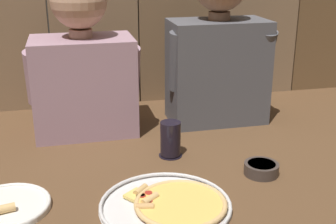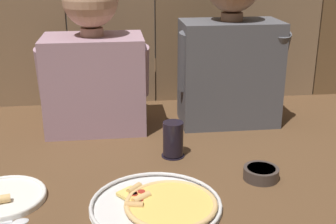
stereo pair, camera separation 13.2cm
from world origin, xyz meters
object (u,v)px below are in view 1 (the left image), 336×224
at_px(pizza_tray, 170,204).
at_px(dipping_bowl, 261,168).
at_px(dinner_plate, 6,206).
at_px(diner_right, 218,44).
at_px(diner_left, 83,60).
at_px(drinking_glass, 170,140).

height_order(pizza_tray, dipping_bowl, dipping_bowl).
bearing_deg(dinner_plate, diner_right, 34.35).
height_order(pizza_tray, diner_left, diner_left).
relative_size(pizza_tray, diner_left, 0.60).
bearing_deg(diner_left, dipping_bowl, -44.19).
height_order(drinking_glass, diner_left, diner_left).
distance_m(dipping_bowl, diner_left, 0.72).
xyz_separation_m(drinking_glass, diner_left, (-0.25, 0.29, 0.21)).
height_order(drinking_glass, dipping_bowl, drinking_glass).
distance_m(pizza_tray, dipping_bowl, 0.33).
distance_m(dipping_bowl, diner_right, 0.55).
bearing_deg(drinking_glass, pizza_tray, -102.91).
distance_m(diner_left, diner_right, 0.50).
bearing_deg(dipping_bowl, drinking_glass, 141.84).
height_order(pizza_tray, diner_right, diner_right).
xyz_separation_m(dinner_plate, drinking_glass, (0.49, 0.22, 0.05)).
distance_m(dinner_plate, diner_right, 0.94).
bearing_deg(dinner_plate, diner_left, 64.92).
xyz_separation_m(drinking_glass, diner_right, (0.25, 0.29, 0.24)).
height_order(dipping_bowl, diner_left, diner_left).
bearing_deg(drinking_glass, dinner_plate, -155.66).
bearing_deg(diner_right, dipping_bowl, -92.10).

